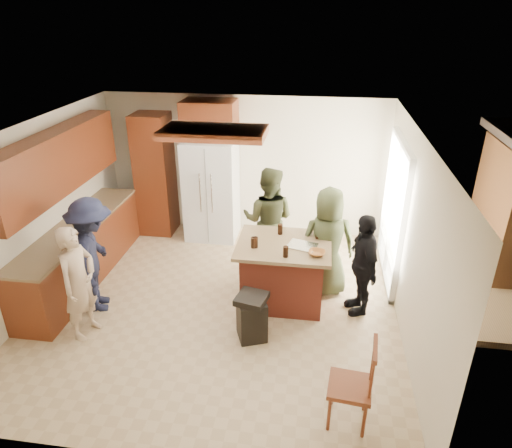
# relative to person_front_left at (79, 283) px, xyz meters

# --- Properties ---
(person_front_left) EXTENTS (0.51, 0.63, 1.52)m
(person_front_left) POSITION_rel_person_front_left_xyz_m (0.00, 0.00, 0.00)
(person_front_left) COLOR tan
(person_front_left) RESTS_ON ground
(person_behind_left) EXTENTS (0.88, 0.60, 1.70)m
(person_behind_left) POSITION_rel_person_front_left_xyz_m (2.12, 1.96, 0.09)
(person_behind_left) COLOR #343821
(person_behind_left) RESTS_ON ground
(person_behind_right) EXTENTS (0.87, 0.64, 1.63)m
(person_behind_right) POSITION_rel_person_front_left_xyz_m (3.04, 1.41, 0.05)
(person_behind_right) COLOR #373F25
(person_behind_right) RESTS_ON ground
(person_side_right) EXTENTS (0.63, 0.93, 1.46)m
(person_side_right) POSITION_rel_person_front_left_xyz_m (3.51, 1.01, -0.03)
(person_side_right) COLOR black
(person_side_right) RESTS_ON ground
(person_counter) EXTENTS (0.81, 1.16, 1.64)m
(person_counter) POSITION_rel_person_front_left_xyz_m (-0.08, 0.58, 0.06)
(person_counter) COLOR #191C33
(person_counter) RESTS_ON ground
(left_cabinetry) EXTENTS (0.64, 3.00, 2.30)m
(left_cabinetry) POSITION_rel_person_front_left_xyz_m (-0.71, 1.24, 0.20)
(left_cabinetry) COLOR maroon
(left_cabinetry) RESTS_ON ground
(back_wall_units) EXTENTS (1.80, 0.60, 2.45)m
(back_wall_units) POSITION_rel_person_front_left_xyz_m (0.20, 3.04, 0.62)
(back_wall_units) COLOR maroon
(back_wall_units) RESTS_ON ground
(refrigerator) EXTENTS (0.90, 0.76, 1.80)m
(refrigerator) POSITION_rel_person_front_left_xyz_m (0.98, 2.96, 0.14)
(refrigerator) COLOR white
(refrigerator) RESTS_ON ground
(kitchen_island) EXTENTS (1.28, 1.03, 0.93)m
(kitchen_island) POSITION_rel_person_front_left_xyz_m (2.44, 1.08, -0.29)
(kitchen_island) COLOR #9E3A29
(kitchen_island) RESTS_ON ground
(island_items) EXTENTS (1.00, 0.71, 0.15)m
(island_items) POSITION_rel_person_front_left_xyz_m (2.61, 0.97, 0.21)
(island_items) COLOR silver
(island_items) RESTS_ON kitchen_island
(trash_bin) EXTENTS (0.44, 0.44, 0.63)m
(trash_bin) POSITION_rel_person_front_left_xyz_m (2.13, 0.21, -0.44)
(trash_bin) COLOR black
(trash_bin) RESTS_ON ground
(spindle_chair) EXTENTS (0.46, 0.46, 0.99)m
(spindle_chair) POSITION_rel_person_front_left_xyz_m (3.31, -0.94, -0.31)
(spindle_chair) COLOR maroon
(spindle_chair) RESTS_ON ground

